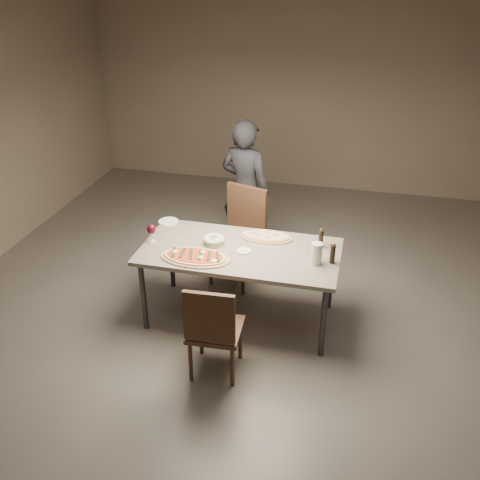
% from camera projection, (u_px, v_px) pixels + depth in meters
% --- Properties ---
extents(room, '(7.00, 7.00, 7.00)m').
position_uv_depth(room, '(240.00, 183.00, 4.54)').
color(room, '#605953').
rests_on(room, ground).
extents(dining_table, '(1.80, 0.90, 0.75)m').
position_uv_depth(dining_table, '(240.00, 255.00, 4.87)').
color(dining_table, gray).
rests_on(dining_table, ground).
extents(zucchini_pizza, '(0.63, 0.35, 0.05)m').
position_uv_depth(zucchini_pizza, '(195.00, 257.00, 4.70)').
color(zucchini_pizza, tan).
rests_on(zucchini_pizza, dining_table).
extents(ham_pizza, '(0.49, 0.27, 0.04)m').
position_uv_depth(ham_pizza, '(266.00, 236.00, 5.04)').
color(ham_pizza, tan).
rests_on(ham_pizza, dining_table).
extents(bread_basket, '(0.20, 0.20, 0.07)m').
position_uv_depth(bread_basket, '(214.00, 240.00, 4.92)').
color(bread_basket, beige).
rests_on(bread_basket, dining_table).
extents(oil_dish, '(0.13, 0.13, 0.02)m').
position_uv_depth(oil_dish, '(244.00, 251.00, 4.81)').
color(oil_dish, white).
rests_on(oil_dish, dining_table).
extents(pepper_mill_left, '(0.05, 0.05, 0.20)m').
position_uv_depth(pepper_mill_left, '(333.00, 253.00, 4.60)').
color(pepper_mill_left, black).
rests_on(pepper_mill_left, dining_table).
extents(pepper_mill_right, '(0.05, 0.05, 0.19)m').
position_uv_depth(pepper_mill_right, '(321.00, 238.00, 4.84)').
color(pepper_mill_right, black).
rests_on(pepper_mill_right, dining_table).
extents(carafe, '(0.10, 0.10, 0.20)m').
position_uv_depth(carafe, '(316.00, 254.00, 4.58)').
color(carafe, silver).
rests_on(carafe, dining_table).
extents(wine_glass, '(0.08, 0.08, 0.18)m').
position_uv_depth(wine_glass, '(151.00, 230.00, 4.92)').
color(wine_glass, silver).
rests_on(wine_glass, dining_table).
extents(side_plate, '(0.20, 0.20, 0.01)m').
position_uv_depth(side_plate, '(168.00, 221.00, 5.34)').
color(side_plate, white).
rests_on(side_plate, dining_table).
extents(chair_near, '(0.45, 0.45, 0.90)m').
position_uv_depth(chair_near, '(213.00, 327.00, 4.24)').
color(chair_near, '#3D2719').
rests_on(chair_near, ground).
extents(chair_far, '(0.60, 0.60, 1.02)m').
position_uv_depth(chair_far, '(241.00, 230.00, 5.59)').
color(chair_far, '#3D2719').
rests_on(chair_far, ground).
extents(diner, '(0.67, 0.53, 1.60)m').
position_uv_depth(diner, '(245.00, 190.00, 5.94)').
color(diner, black).
rests_on(diner, ground).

